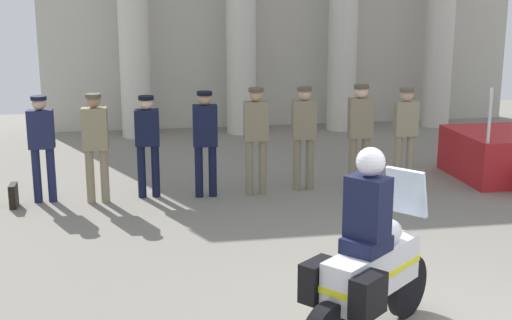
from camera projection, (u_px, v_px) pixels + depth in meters
The scene contains 10 objects.
officer_in_row_0 at pixel (42, 140), 10.81m from camera, with size 0.39×0.24×1.67m.
officer_in_row_1 at pixel (95, 139), 10.78m from camera, with size 0.39×0.24×1.71m.
officer_in_row_2 at pixel (147, 138), 11.08m from camera, with size 0.39×0.24×1.63m.
officer_in_row_3 at pixel (205, 135), 11.10m from camera, with size 0.39×0.24×1.70m.
officer_in_row_4 at pixel (256, 132), 11.20m from camera, with size 0.39×0.24×1.74m.
officer_in_row_5 at pixel (304, 130), 11.50m from camera, with size 0.39×0.24×1.71m.
officer_in_row_6 at pixel (360, 128), 11.49m from camera, with size 0.39×0.24×1.75m.
officer_in_row_7 at pixel (405, 129), 11.71m from camera, with size 0.39×0.24×1.66m.
motorcycle_with_rider at pixel (368, 265), 6.41m from camera, with size 1.68×1.43×1.90m.
briefcase_on_ground at pixel (14, 196), 10.74m from camera, with size 0.10×0.32×0.36m, color black.
Camera 1 is at (-2.75, -5.42, 3.23)m, focal length 49.42 mm.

